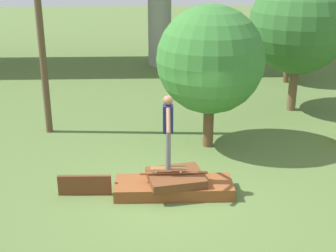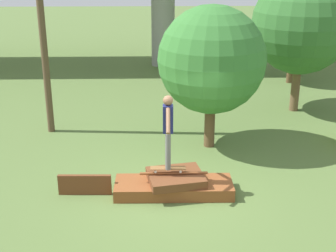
% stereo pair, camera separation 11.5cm
% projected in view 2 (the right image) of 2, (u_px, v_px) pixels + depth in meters
% --- Properties ---
extents(ground_plane, '(80.00, 80.00, 0.00)m').
position_uv_depth(ground_plane, '(174.00, 193.00, 10.57)').
color(ground_plane, '#567038').
extents(scrap_pile, '(2.65, 1.23, 0.53)m').
position_uv_depth(scrap_pile, '(174.00, 185.00, 10.51)').
color(scrap_pile, brown).
rests_on(scrap_pile, ground_plane).
extents(scrap_plank_loose, '(1.19, 0.12, 0.47)m').
position_uv_depth(scrap_plank_loose, '(85.00, 185.00, 10.46)').
color(scrap_plank_loose, brown).
rests_on(scrap_plank_loose, ground_plane).
extents(skateboard, '(0.79, 0.21, 0.09)m').
position_uv_depth(skateboard, '(168.00, 168.00, 10.40)').
color(skateboard, brown).
rests_on(skateboard, scrap_pile).
extents(skater, '(0.22, 1.17, 1.67)m').
position_uv_depth(skater, '(168.00, 127.00, 10.06)').
color(skater, slate).
rests_on(skater, skateboard).
extents(utility_pole, '(1.30, 0.20, 6.73)m').
position_uv_depth(utility_pole, '(41.00, 15.00, 13.07)').
color(utility_pole, brown).
rests_on(utility_pole, ground_plane).
extents(tree_behind_left, '(3.25, 3.25, 4.56)m').
position_uv_depth(tree_behind_left, '(302.00, 25.00, 15.16)').
color(tree_behind_left, brown).
rests_on(tree_behind_left, ground_plane).
extents(tree_behind_right, '(2.29, 2.29, 3.28)m').
position_uv_depth(tree_behind_right, '(293.00, 32.00, 18.92)').
color(tree_behind_right, brown).
rests_on(tree_behind_right, ground_plane).
extents(tree_mid_back, '(2.88, 2.88, 3.90)m').
position_uv_depth(tree_mid_back, '(212.00, 60.00, 12.33)').
color(tree_mid_back, brown).
rests_on(tree_mid_back, ground_plane).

